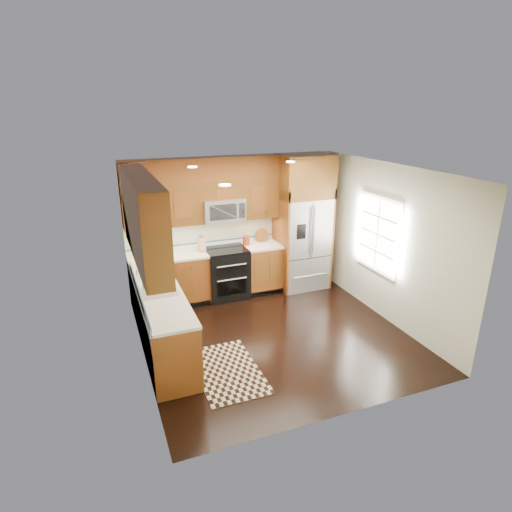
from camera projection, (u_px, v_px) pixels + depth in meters
name	position (u px, v px, depth m)	size (l,w,h in m)	color
ground	(274.00, 335.00, 6.80)	(4.00, 4.00, 0.00)	black
wall_back	(233.00, 225.00, 8.12)	(4.00, 0.02, 2.60)	silver
wall_left	(137.00, 277.00, 5.68)	(0.02, 4.00, 2.60)	silver
wall_right	(386.00, 243.00, 7.05)	(0.02, 4.00, 2.60)	silver
window	(378.00, 234.00, 7.18)	(0.04, 1.10, 1.30)	white
base_cabinets	(184.00, 299.00, 7.02)	(2.85, 3.00, 0.90)	brown
countertop	(189.00, 268.00, 7.01)	(2.86, 3.01, 0.04)	silver
upper_cabinets	(180.00, 202.00, 6.68)	(2.85, 3.00, 1.15)	brown
range	(227.00, 273.00, 8.02)	(0.76, 0.67, 0.95)	black
microwave	(223.00, 210.00, 7.74)	(0.76, 0.40, 0.42)	#B2B2B7
refrigerator	(303.00, 223.00, 8.24)	(0.98, 0.75, 2.60)	#B2B2B7
sink_faucet	(157.00, 288.00, 6.08)	(0.54, 0.44, 0.37)	#B2B2B7
rug	(228.00, 370.00, 5.88)	(0.83, 1.39, 0.01)	black
knife_block	(201.00, 245.00, 7.73)	(0.12, 0.16, 0.30)	tan
utensil_crock	(246.00, 238.00, 8.07)	(0.16, 0.16, 0.38)	maroon
cutting_board	(262.00, 241.00, 8.31)	(0.27, 0.27, 0.02)	brown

